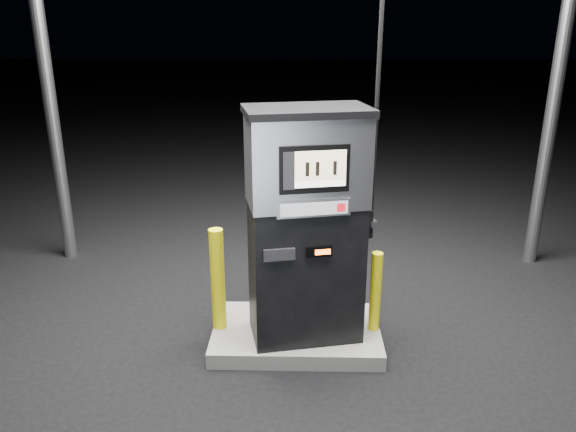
{
  "coord_description": "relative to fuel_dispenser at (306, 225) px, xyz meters",
  "views": [
    {
      "loc": [
        0.04,
        -4.74,
        2.96
      ],
      "look_at": [
        -0.08,
        0.0,
        1.29
      ],
      "focal_mm": 35.0,
      "sensor_mm": 36.0,
      "label": 1
    }
  ],
  "objects": [
    {
      "name": "ground",
      "position": [
        -0.08,
        0.09,
        -1.24
      ],
      "size": [
        80.0,
        80.0,
        0.0
      ],
      "primitive_type": "plane",
      "color": "black",
      "rests_on": "ground"
    },
    {
      "name": "pump_island",
      "position": [
        -0.08,
        0.09,
        -1.17
      ],
      "size": [
        1.6,
        1.0,
        0.15
      ],
      "primitive_type": "cube",
      "color": "slate",
      "rests_on": "ground"
    },
    {
      "name": "fuel_dispenser",
      "position": [
        0.0,
        0.0,
        0.0
      ],
      "size": [
        1.22,
        0.83,
        4.41
      ],
      "rotation": [
        0.0,
        0.0,
        0.21
      ],
      "color": "black",
      "rests_on": "pump_island"
    },
    {
      "name": "bollard_left",
      "position": [
        -0.82,
        0.09,
        -0.59
      ],
      "size": [
        0.14,
        0.14,
        1.0
      ],
      "primitive_type": "cylinder",
      "rotation": [
        0.0,
        0.0,
        0.05
      ],
      "color": "#FFF70E",
      "rests_on": "pump_island"
    },
    {
      "name": "bollard_right",
      "position": [
        0.66,
        0.08,
        -0.7
      ],
      "size": [
        0.14,
        0.14,
        0.79
      ],
      "primitive_type": "cylinder",
      "rotation": [
        0.0,
        0.0,
        -0.4
      ],
      "color": "#FFF70E",
      "rests_on": "pump_island"
    }
  ]
}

